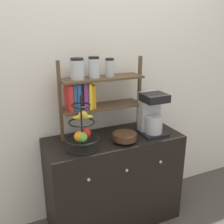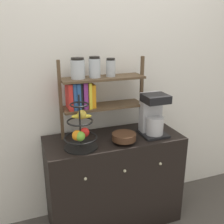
{
  "view_description": "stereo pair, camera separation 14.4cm",
  "coord_description": "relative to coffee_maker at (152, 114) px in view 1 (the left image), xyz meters",
  "views": [
    {
      "loc": [
        -0.83,
        -1.56,
        1.69
      ],
      "look_at": [
        -0.02,
        0.23,
        1.03
      ],
      "focal_mm": 42.0,
      "sensor_mm": 36.0,
      "label": 1
    },
    {
      "loc": [
        -0.7,
        -1.61,
        1.69
      ],
      "look_at": [
        -0.02,
        0.23,
        1.03
      ],
      "focal_mm": 42.0,
      "sensor_mm": 36.0,
      "label": 2
    }
  ],
  "objects": [
    {
      "name": "wall_back",
      "position": [
        -0.33,
        0.32,
        0.32
      ],
      "size": [
        7.0,
        0.05,
        2.6
      ],
      "primitive_type": "cube",
      "color": "silver",
      "rests_on": "ground_plane"
    },
    {
      "name": "sideboard",
      "position": [
        -0.33,
        0.04,
        -0.58
      ],
      "size": [
        1.12,
        0.49,
        0.81
      ],
      "color": "black",
      "rests_on": "ground_plane"
    },
    {
      "name": "coffee_maker",
      "position": [
        0.0,
        0.0,
        0.0
      ],
      "size": [
        0.21,
        0.22,
        0.35
      ],
      "color": "black",
      "rests_on": "sideboard"
    },
    {
      "name": "fruit_stand",
      "position": [
        -0.62,
        -0.05,
        -0.04
      ],
      "size": [
        0.25,
        0.25,
        0.41
      ],
      "color": "black",
      "rests_on": "sideboard"
    },
    {
      "name": "wooden_bowl",
      "position": [
        -0.29,
        -0.07,
        -0.13
      ],
      "size": [
        0.19,
        0.19,
        0.08
      ],
      "color": "#422819",
      "rests_on": "sideboard"
    },
    {
      "name": "shelf_hutch",
      "position": [
        -0.48,
        0.16,
        0.24
      ],
      "size": [
        0.72,
        0.2,
        0.65
      ],
      "color": "brown",
      "rests_on": "sideboard"
    }
  ]
}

